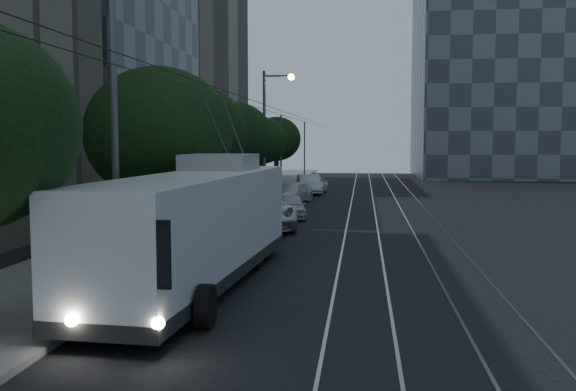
# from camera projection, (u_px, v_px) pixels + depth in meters

# --- Properties ---
(ground) EXTENTS (120.00, 120.00, 0.00)m
(ground) POSITION_uv_depth(u_px,v_px,m) (328.00, 275.00, 19.55)
(ground) COLOR black
(ground) RESTS_ON ground
(sidewalk) EXTENTS (5.00, 90.00, 0.15)m
(sidewalk) POSITION_uv_depth(u_px,v_px,m) (226.00, 204.00, 40.20)
(sidewalk) COLOR #65635E
(sidewalk) RESTS_ON ground
(tram_rails) EXTENTS (4.52, 90.00, 0.02)m
(tram_rails) POSITION_uv_depth(u_px,v_px,m) (387.00, 207.00, 39.04)
(tram_rails) COLOR gray
(tram_rails) RESTS_ON ground
(overhead_wires) EXTENTS (2.23, 90.00, 6.00)m
(overhead_wires) POSITION_uv_depth(u_px,v_px,m) (266.00, 150.00, 39.61)
(overhead_wires) COLOR black
(overhead_wires) RESTS_ON ground
(building_tan_far) EXTENTS (14.40, 22.40, 34.80)m
(building_tan_far) POSITION_uv_depth(u_px,v_px,m) (156.00, 1.00, 61.79)
(building_tan_far) COLOR gray
(building_tan_far) RESTS_ON ground
(building_distant_right) EXTENTS (22.00, 18.00, 24.00)m
(building_distant_right) POSITION_uv_depth(u_px,v_px,m) (519.00, 68.00, 70.83)
(building_distant_right) COLOR #3C424D
(building_distant_right) RESTS_ON ground
(trolleybus) EXTENTS (3.37, 12.32, 5.63)m
(trolleybus) POSITION_uv_depth(u_px,v_px,m) (198.00, 227.00, 17.93)
(trolleybus) COLOR silver
(trolleybus) RESTS_ON ground
(pickup_silver) EXTENTS (4.55, 6.92, 1.77)m
(pickup_silver) POSITION_uv_depth(u_px,v_px,m) (259.00, 209.00, 29.94)
(pickup_silver) COLOR #BBBDC3
(pickup_silver) RESTS_ON ground
(car_white_a) EXTENTS (1.97, 3.84, 1.25)m
(car_white_a) POSITION_uv_depth(u_px,v_px,m) (291.00, 206.00, 33.66)
(car_white_a) COLOR #B4B4B9
(car_white_a) RESTS_ON ground
(car_white_b) EXTENTS (2.95, 4.74, 1.28)m
(car_white_b) POSITION_uv_depth(u_px,v_px,m) (292.00, 193.00, 41.83)
(car_white_b) COLOR silver
(car_white_b) RESTS_ON ground
(car_white_c) EXTENTS (2.41, 4.72, 1.48)m
(car_white_c) POSITION_uv_depth(u_px,v_px,m) (309.00, 184.00, 48.53)
(car_white_c) COLOR silver
(car_white_c) RESTS_ON ground
(car_white_d) EXTENTS (2.20, 4.12, 1.33)m
(car_white_d) POSITION_uv_depth(u_px,v_px,m) (314.00, 185.00, 48.99)
(car_white_d) COLOR silver
(car_white_d) RESTS_ON ground
(tree_1) EXTENTS (5.49, 5.49, 6.82)m
(tree_1) POSITION_uv_depth(u_px,v_px,m) (159.00, 134.00, 23.70)
(tree_1) COLOR #32221C
(tree_1) RESTS_ON ground
(tree_2) EXTENTS (4.89, 4.89, 6.60)m
(tree_2) POSITION_uv_depth(u_px,v_px,m) (194.00, 134.00, 28.94)
(tree_2) COLOR #32221C
(tree_2) RESTS_ON ground
(tree_3) EXTENTS (4.48, 4.48, 6.31)m
(tree_3) POSITION_uv_depth(u_px,v_px,m) (236.00, 137.00, 37.93)
(tree_3) COLOR #32221C
(tree_3) RESTS_ON ground
(tree_4) EXTENTS (3.89, 3.89, 5.81)m
(tree_4) POSITION_uv_depth(u_px,v_px,m) (262.00, 141.00, 47.74)
(tree_4) COLOR #32221C
(tree_4) RESTS_ON ground
(tree_5) EXTENTS (4.30, 4.30, 6.13)m
(tree_5) POSITION_uv_depth(u_px,v_px,m) (276.00, 139.00, 56.25)
(tree_5) COLOR #32221C
(tree_5) RESTS_ON ground
(streetlamp_near) EXTENTS (2.54, 0.44, 10.58)m
(streetlamp_near) POSITION_uv_depth(u_px,v_px,m) (128.00, 58.00, 17.46)
(streetlamp_near) COLOR #555558
(streetlamp_near) RESTS_ON ground
(streetlamp_far) EXTENTS (2.16, 0.44, 8.75)m
(streetlamp_far) POSITION_uv_depth(u_px,v_px,m) (270.00, 122.00, 43.39)
(streetlamp_far) COLOR #555558
(streetlamp_far) RESTS_ON ground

